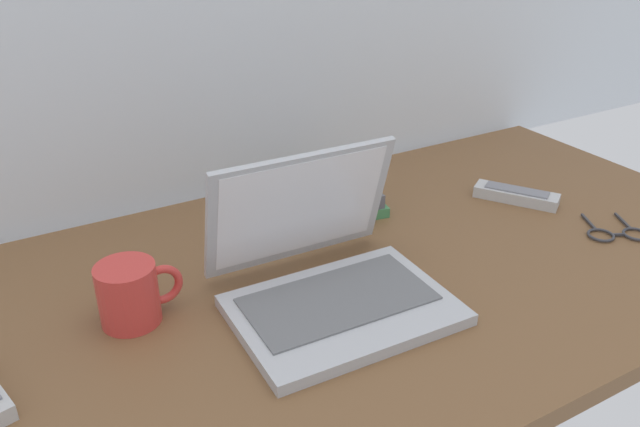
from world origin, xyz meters
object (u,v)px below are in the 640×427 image
(remote_control_far, at_px, (516,195))
(eyeglasses, at_px, (617,234))
(coffee_mug, at_px, (130,293))
(book_stack, at_px, (327,199))
(laptop, at_px, (328,273))

(remote_control_far, height_order, eyeglasses, remote_control_far)
(coffee_mug, bearing_deg, eyeglasses, -12.59)
(eyeglasses, bearing_deg, remote_control_far, 104.87)
(coffee_mug, height_order, book_stack, coffee_mug)
(eyeglasses, bearing_deg, book_stack, 138.63)
(remote_control_far, xyz_separation_m, eyeglasses, (0.05, -0.19, -0.01))
(coffee_mug, distance_m, remote_control_far, 0.76)
(laptop, xyz_separation_m, book_stack, (0.15, 0.26, -0.02))
(laptop, bearing_deg, remote_control_far, 12.08)
(eyeglasses, bearing_deg, laptop, 170.76)
(laptop, distance_m, remote_control_far, 0.51)
(laptop, bearing_deg, coffee_mug, 160.81)
(laptop, height_order, coffee_mug, laptop)
(remote_control_far, distance_m, eyeglasses, 0.20)
(coffee_mug, xyz_separation_m, book_stack, (0.42, 0.16, -0.02))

